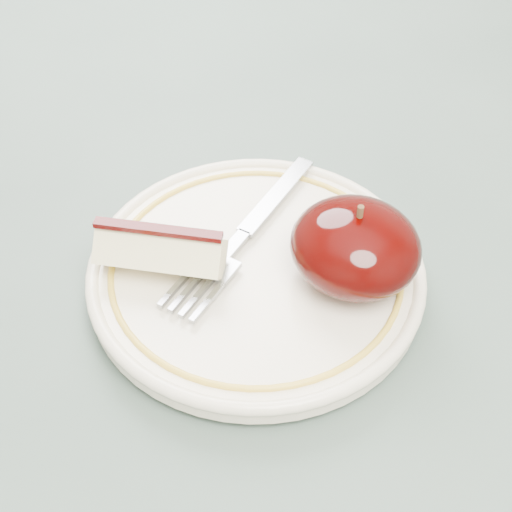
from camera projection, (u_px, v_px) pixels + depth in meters
The scene contains 5 objects.
table at pixel (199, 288), 0.59m from camera, with size 0.90×0.90×0.75m.
plate at pixel (256, 271), 0.47m from camera, with size 0.22×0.22×0.02m.
apple_half at pixel (355, 247), 0.44m from camera, with size 0.08×0.08×0.06m.
apple_wedge at pixel (161, 251), 0.45m from camera, with size 0.09×0.06×0.04m.
fork at pixel (243, 234), 0.48m from camera, with size 0.03×0.17×0.00m.
Camera 1 is at (0.25, -0.30, 1.11)m, focal length 50.00 mm.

